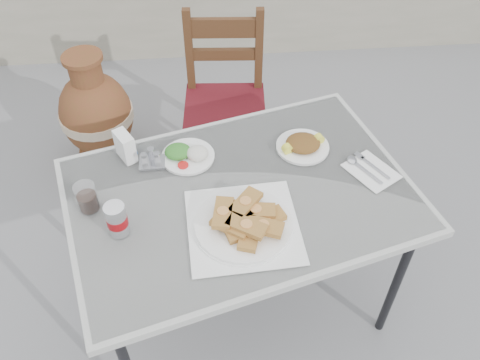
{
  "coord_description": "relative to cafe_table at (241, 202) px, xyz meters",
  "views": [
    {
      "loc": [
        -0.01,
        -1.3,
        2.31
      ],
      "look_at": [
        0.11,
        0.11,
        0.84
      ],
      "focal_mm": 38.0,
      "sensor_mm": 36.0,
      "label": 1
    }
  ],
  "objects": [
    {
      "name": "pide_plate",
      "position": [
        -0.01,
        -0.17,
        0.1
      ],
      "size": [
        0.43,
        0.43,
        0.08
      ],
      "rotation": [
        0.0,
        0.0,
        0.05
      ],
      "color": "white",
      "rests_on": "cafe_table"
    },
    {
      "name": "cutlery_napkin",
      "position": [
        0.54,
        0.08,
        0.06
      ],
      "size": [
        0.24,
        0.26,
        0.02
      ],
      "rotation": [
        0.0,
        0.0,
        0.55
      ],
      "color": "white",
      "rests_on": "cafe_table"
    },
    {
      "name": "cafe_table",
      "position": [
        0.0,
        0.0,
        0.0
      ],
      "size": [
        1.55,
        1.25,
        0.83
      ],
      "rotation": [
        0.0,
        0.0,
        0.27
      ],
      "color": "black",
      "rests_on": "ground"
    },
    {
      "name": "terracotta_urn",
      "position": [
        -0.78,
        1.14,
        -0.41
      ],
      "size": [
        0.44,
        0.44,
        0.78
      ],
      "color": "brown",
      "rests_on": "ground"
    },
    {
      "name": "soda_can",
      "position": [
        -0.46,
        -0.16,
        0.13
      ],
      "size": [
        0.08,
        0.08,
        0.14
      ],
      "color": "silver",
      "rests_on": "cafe_table"
    },
    {
      "name": "chair",
      "position": [
        -0.01,
        0.97,
        -0.24
      ],
      "size": [
        0.49,
        0.49,
        1.03
      ],
      "rotation": [
        0.0,
        0.0,
        -0.07
      ],
      "color": "#37200F",
      "rests_on": "ground"
    },
    {
      "name": "cola_glass",
      "position": [
        -0.59,
        -0.03,
        0.11
      ],
      "size": [
        0.08,
        0.08,
        0.12
      ],
      "color": "white",
      "rests_on": "cafe_table"
    },
    {
      "name": "condiment_caddy",
      "position": [
        -0.36,
        0.19,
        0.08
      ],
      "size": [
        0.11,
        0.09,
        0.08
      ],
      "rotation": [
        0.0,
        0.0,
        0.02
      ],
      "color": "#ACACB3",
      "rests_on": "cafe_table"
    },
    {
      "name": "salad_rice_plate",
      "position": [
        -0.21,
        0.22,
        0.08
      ],
      "size": [
        0.23,
        0.23,
        0.06
      ],
      "color": "white",
      "rests_on": "cafe_table"
    },
    {
      "name": "ground",
      "position": [
        -0.11,
        -0.06,
        -0.77
      ],
      "size": [
        80.0,
        80.0,
        0.0
      ],
      "primitive_type": "plane",
      "color": "slate",
      "rests_on": "ground"
    },
    {
      "name": "napkin_holder",
      "position": [
        -0.46,
        0.24,
        0.12
      ],
      "size": [
        0.1,
        0.12,
        0.12
      ],
      "rotation": [
        0.0,
        0.0,
        0.54
      ],
      "color": "white",
      "rests_on": "cafe_table"
    },
    {
      "name": "salad_chopped_plate",
      "position": [
        0.29,
        0.24,
        0.08
      ],
      "size": [
        0.23,
        0.23,
        0.05
      ],
      "color": "white",
      "rests_on": "cafe_table"
    }
  ]
}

